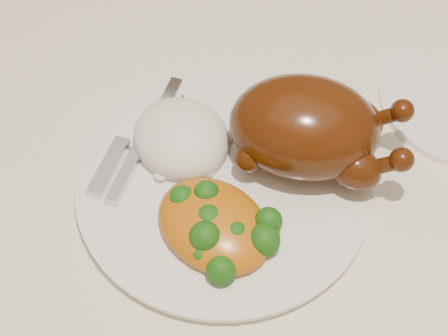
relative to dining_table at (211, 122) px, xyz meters
The scene contains 8 objects.
floor 0.67m from the dining_table, ahead, with size 4.00×4.00×0.00m, color brown.
dining_table is the anchor object (origin of this frame).
tablecloth 0.07m from the dining_table, ahead, with size 1.73×1.03×0.18m.
dinner_plate 0.20m from the dining_table, 50.55° to the right, with size 0.29×0.29×0.01m, color white.
roast_chicken 0.23m from the dining_table, 20.89° to the right, with size 0.20×0.16×0.09m.
rice_mound 0.18m from the dining_table, 68.53° to the right, with size 0.13×0.13×0.06m.
mac_and_cheese 0.26m from the dining_table, 53.07° to the right, with size 0.13×0.11×0.05m.
cutlery 0.20m from the dining_table, 84.71° to the right, with size 0.06×0.18×0.01m.
Camera 1 is at (0.31, -0.43, 1.30)m, focal length 50.00 mm.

